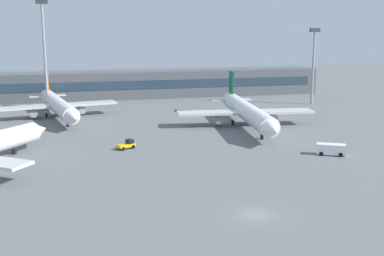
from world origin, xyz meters
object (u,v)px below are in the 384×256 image
Objects in this scene: airplane_mid at (247,112)px; airplane_far at (58,105)px; floodlight_tower_east at (44,49)px; service_van_white at (331,149)px; baggage_tug_yellow at (127,145)px; floodlight_tower_west at (313,60)px.

airplane_far is at bearing 152.51° from airplane_mid.
airplane_far is at bearing -74.62° from floodlight_tower_east.
airplane_far reaches higher than service_van_white.
baggage_tug_yellow is at bearing -69.98° from airplane_far.
floodlight_tower_west is 79.24m from floodlight_tower_east.
service_van_white is (5.73, -28.70, -2.47)m from airplane_mid.
airplane_mid reaches higher than service_van_white.
airplane_mid is 1.54× the size of floodlight_tower_east.
floodlight_tower_east is (-78.93, 5.72, 3.91)m from floodlight_tower_west.
floodlight_tower_east reaches higher than airplane_far.
airplane_far is 11.61× the size of baggage_tug_yellow.
airplane_mid is at bearing -138.57° from floodlight_tower_west.
floodlight_tower_east is at bearing 144.14° from airplane_mid.
airplane_far is 76.75m from floodlight_tower_west.
baggage_tug_yellow is (-30.25, -14.63, -2.78)m from airplane_mid.
baggage_tug_yellow is 0.13× the size of floodlight_tower_east.
floodlight_tower_east is at bearing 108.98° from baggage_tug_yellow.
baggage_tug_yellow is 0.17× the size of floodlight_tower_west.
service_van_white is 63.91m from floodlight_tower_west.
service_van_white is at bearing -49.93° from floodlight_tower_east.
floodlight_tower_west is (62.22, 42.85, 12.80)m from baggage_tug_yellow.
floodlight_tower_east is at bearing 175.85° from floodlight_tower_west.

